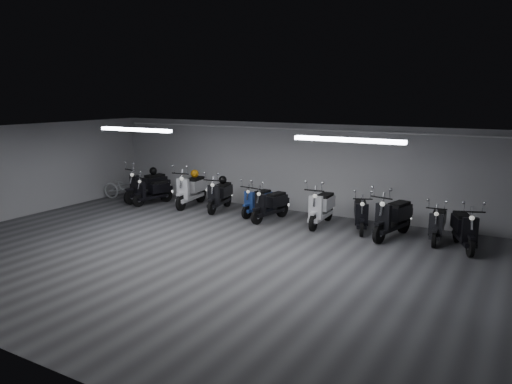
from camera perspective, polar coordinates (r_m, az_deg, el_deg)
The scene contains 22 objects.
floor at distance 11.51m, azimuth -5.87°, elevation -7.34°, with size 14.00×10.00×0.01m, color #3E3E40.
ceiling at distance 10.94m, azimuth -6.17°, elevation 6.74°, with size 14.00×10.00×0.01m, color slate.
back_wall at distance 15.41m, azimuth 4.98°, elevation 2.84°, with size 14.00×0.01×2.80m, color #A5A5A8.
left_wall at distance 16.23m, azimuth -26.49°, elevation 2.11°, with size 0.01×10.00×2.80m, color #A5A5A8.
fluor_strip_left at distance 13.64m, azimuth -13.96°, elevation 7.11°, with size 2.40×0.18×0.08m, color white.
fluor_strip_right at distance 10.43m, azimuth 10.73°, elevation 6.02°, with size 2.40×0.18×0.08m, color white.
conduit at distance 15.20m, azimuth 4.92°, elevation 7.35°, with size 0.05×0.05×13.60m, color white.
scooter_0 at distance 17.27m, azimuth -12.67°, elevation 1.30°, with size 0.66×1.98×1.48m, color black, non-canonical shape.
scooter_1 at distance 16.82m, azimuth -12.07°, elevation 0.63°, with size 0.55×1.65×1.23m, color black, non-canonical shape.
scooter_2 at distance 16.28m, azimuth -7.65°, elevation 0.91°, with size 0.67×2.01×1.49m, color silver, non-canonical shape.
scooter_3 at distance 15.59m, azimuth -4.29°, elevation 0.23°, with size 0.60×1.81×1.34m, color black, non-canonical shape.
scooter_4 at distance 14.92m, azimuth 0.16°, elevation -0.52°, with size 0.54×1.61×1.20m, color navy, non-canonical shape.
scooter_5 at distance 14.31m, azimuth 1.65°, elevation -0.88°, with size 0.57×1.72×1.28m, color black, non-canonical shape.
scooter_6 at distance 13.86m, azimuth 7.68°, elevation -1.13°, with size 0.63×1.88×1.40m, color silver, non-canonical shape.
scooter_7 at distance 13.54m, azimuth 12.21°, elevation -1.91°, with size 0.56×1.68×1.25m, color black, non-canonical shape.
scooter_8 at distance 13.03m, azimuth 15.75°, elevation -2.14°, with size 0.65×1.96×1.46m, color black, non-canonical shape.
scooter_9 at distance 13.09m, azimuth 20.54°, elevation -2.94°, with size 0.54×1.63×1.21m, color black, non-canonical shape.
bicycle at distance 17.81m, azimuth -15.18°, elevation 0.86°, with size 0.60×1.70×1.10m, color silver.
scooter_10 at distance 12.71m, azimuth 23.28°, elevation -3.32°, with size 0.59×1.77×1.32m, color black, non-canonical shape.
helmet_0 at distance 17.37m, azimuth -11.96°, elevation 2.43°, with size 0.27×0.27×0.27m, color black.
helmet_1 at distance 15.76m, azimuth -3.93°, elevation 1.44°, with size 0.26×0.26×0.26m, color black.
helmet_2 at distance 16.47m, azimuth -7.20°, elevation 2.15°, with size 0.27×0.27×0.27m, color orange.
Camera 1 is at (6.43, -8.81, 3.68)m, focal length 34.13 mm.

